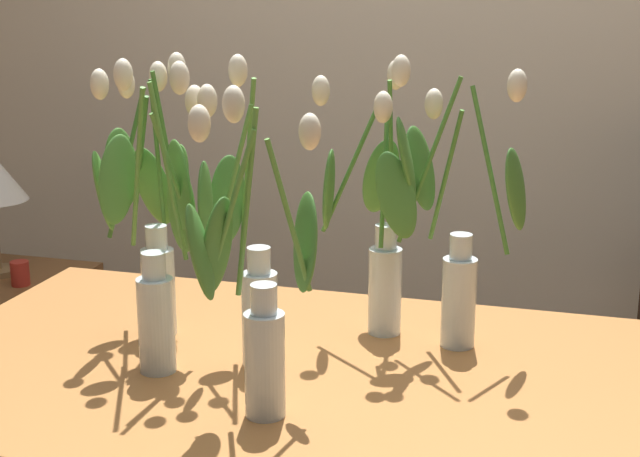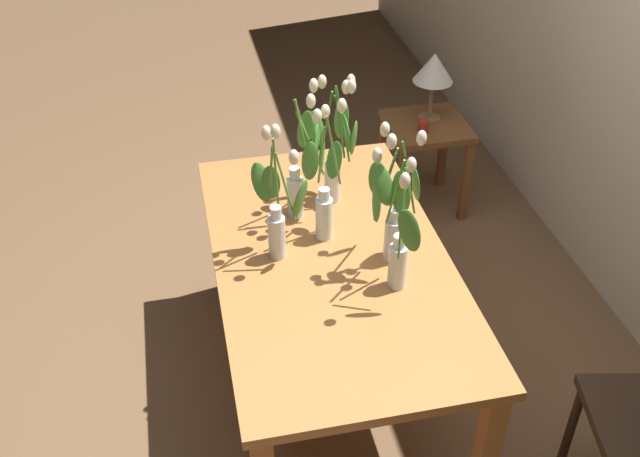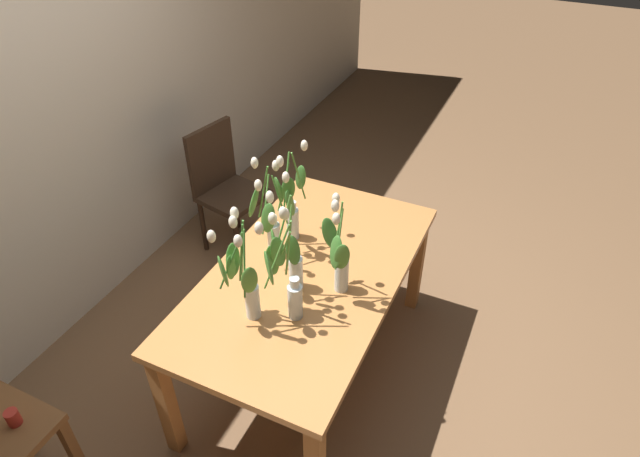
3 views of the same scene
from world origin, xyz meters
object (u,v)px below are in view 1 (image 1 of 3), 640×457
at_px(tulip_vase_0, 247,270).
at_px(tulip_vase_5, 454,239).
at_px(tulip_vase_2, 149,224).
at_px(tulip_vase_3, 158,256).
at_px(side_table, 8,312).
at_px(tulip_vase_1, 378,237).
at_px(tulip_vase_4, 256,301).
at_px(pillar_candle, 20,273).
at_px(dining_table, 324,415).

height_order(tulip_vase_0, tulip_vase_5, tulip_vase_0).
height_order(tulip_vase_2, tulip_vase_3, same).
bearing_deg(side_table, tulip_vase_1, -25.26).
height_order(tulip_vase_3, tulip_vase_5, tulip_vase_5).
bearing_deg(tulip_vase_5, tulip_vase_3, -154.82).
relative_size(tulip_vase_4, side_table, 1.00).
bearing_deg(tulip_vase_4, tulip_vase_1, 74.95).
bearing_deg(side_table, tulip_vase_3, -42.65).
relative_size(tulip_vase_0, pillar_candle, 7.66).
xyz_separation_m(tulip_vase_1, tulip_vase_5, (0.16, -0.03, 0.01)).
relative_size(tulip_vase_1, tulip_vase_5, 0.97).
bearing_deg(tulip_vase_0, tulip_vase_3, -160.75).
height_order(dining_table, tulip_vase_2, tulip_vase_2).
xyz_separation_m(tulip_vase_3, tulip_vase_4, (0.24, -0.15, -0.02)).
bearing_deg(pillar_candle, tulip_vase_4, -41.28).
height_order(tulip_vase_1, side_table, tulip_vase_1).
xyz_separation_m(tulip_vase_0, tulip_vase_1, (0.20, 0.21, 0.02)).
distance_m(tulip_vase_3, tulip_vase_5, 0.57).
height_order(tulip_vase_1, tulip_vase_2, tulip_vase_2).
bearing_deg(tulip_vase_2, tulip_vase_0, -23.01).
distance_m(dining_table, tulip_vase_2, 0.52).
bearing_deg(tulip_vase_0, tulip_vase_2, 156.99).
bearing_deg(tulip_vase_3, tulip_vase_5, 25.18).
bearing_deg(tulip_vase_3, tulip_vase_4, -31.20).
xyz_separation_m(tulip_vase_3, tulip_vase_5, (0.51, 0.24, 0.01)).
bearing_deg(tulip_vase_0, side_table, 143.21).
xyz_separation_m(dining_table, tulip_vase_2, (-0.40, 0.11, 0.32)).
relative_size(tulip_vase_0, tulip_vase_5, 1.00).
relative_size(tulip_vase_1, tulip_vase_4, 1.01).
relative_size(tulip_vase_0, tulip_vase_4, 1.05).
bearing_deg(tulip_vase_0, pillar_candle, 142.79).
relative_size(tulip_vase_1, tulip_vase_3, 0.97).
height_order(dining_table, tulip_vase_1, tulip_vase_1).
distance_m(tulip_vase_0, pillar_candle, 1.33).
xyz_separation_m(dining_table, pillar_candle, (-1.18, 0.79, -0.06)).
distance_m(tulip_vase_0, tulip_vase_5, 0.41).
relative_size(dining_table, tulip_vase_3, 2.81).
relative_size(dining_table, tulip_vase_1, 2.90).
distance_m(dining_table, tulip_vase_5, 0.42).
bearing_deg(tulip_vase_4, pillar_candle, 138.72).
bearing_deg(side_table, pillar_candle, -31.96).
bearing_deg(side_table, tulip_vase_4, -40.62).
height_order(dining_table, tulip_vase_4, tulip_vase_4).
height_order(tulip_vase_0, tulip_vase_3, tulip_vase_0).
bearing_deg(dining_table, tulip_vase_0, 177.60).
bearing_deg(tulip_vase_4, tulip_vase_2, 137.89).
height_order(tulip_vase_2, side_table, tulip_vase_2).
bearing_deg(dining_table, tulip_vase_4, -107.65).
xyz_separation_m(tulip_vase_5, pillar_candle, (-1.39, 0.59, -0.37)).
relative_size(tulip_vase_0, tulip_vase_1, 1.04).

